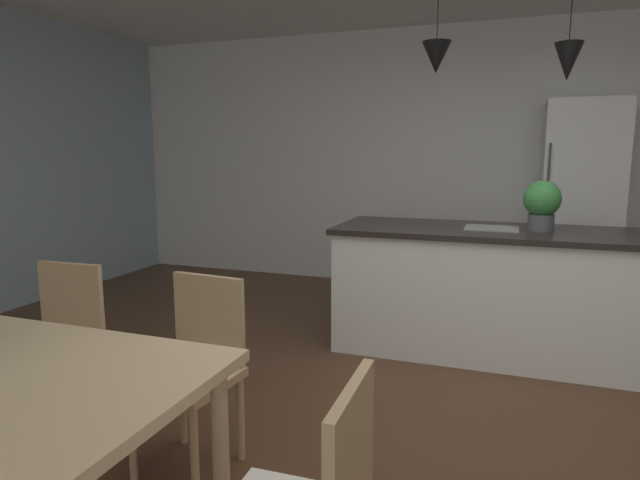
# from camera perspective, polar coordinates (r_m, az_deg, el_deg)

# --- Properties ---
(ground_plane) EXTENTS (10.00, 8.40, 0.04)m
(ground_plane) POSITION_cam_1_polar(r_m,az_deg,el_deg) (2.95, 12.77, -20.49)
(ground_plane) COLOR #4C301E
(wall_back_kitchen) EXTENTS (10.00, 0.12, 2.70)m
(wall_back_kitchen) POSITION_cam_1_polar(r_m,az_deg,el_deg) (5.82, 17.35, 8.04)
(wall_back_kitchen) COLOR white
(wall_back_kitchen) RESTS_ON ground_plane
(chair_far_right) EXTENTS (0.44, 0.44, 0.87)m
(chair_far_right) POSITION_cam_1_polar(r_m,az_deg,el_deg) (2.58, -13.27, -12.85)
(chair_far_right) COLOR tan
(chair_far_right) RESTS_ON ground_plane
(chair_far_left) EXTENTS (0.42, 0.42, 0.87)m
(chair_far_left) POSITION_cam_1_polar(r_m,az_deg,el_deg) (3.07, -26.15, -9.92)
(chair_far_left) COLOR tan
(chair_far_left) RESTS_ON ground_plane
(kitchen_island) EXTENTS (2.16, 0.85, 0.91)m
(kitchen_island) POSITION_cam_1_polar(r_m,az_deg,el_deg) (4.06, 17.28, -5.00)
(kitchen_island) COLOR silver
(kitchen_island) RESTS_ON ground_plane
(refrigerator) EXTENTS (0.66, 0.67, 1.89)m
(refrigerator) POSITION_cam_1_polar(r_m,az_deg,el_deg) (5.46, 25.67, 3.23)
(refrigerator) COLOR silver
(refrigerator) RESTS_ON ground_plane
(pendant_over_island_main) EXTENTS (0.20, 0.20, 0.73)m
(pendant_over_island_main) POSITION_cam_1_polar(r_m,az_deg,el_deg) (4.03, 12.17, 18.33)
(pendant_over_island_main) COLOR black
(pendant_over_island_aux) EXTENTS (0.18, 0.18, 0.81)m
(pendant_over_island_aux) POSITION_cam_1_polar(r_m,az_deg,el_deg) (3.99, 24.68, 16.75)
(pendant_over_island_aux) COLOR black
(potted_plant_on_island) EXTENTS (0.25, 0.25, 0.34)m
(potted_plant_on_island) POSITION_cam_1_polar(r_m,az_deg,el_deg) (3.96, 22.37, 3.61)
(potted_plant_on_island) COLOR #4C4C51
(potted_plant_on_island) RESTS_ON kitchen_island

